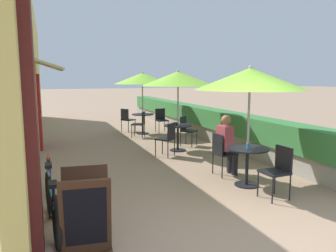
# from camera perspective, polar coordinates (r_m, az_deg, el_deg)

# --- Properties ---
(ground_plane) EXTENTS (120.00, 120.00, 0.00)m
(ground_plane) POSITION_cam_1_polar(r_m,az_deg,el_deg) (4.36, 13.35, -19.01)
(ground_plane) COLOR #9E7F66
(cafe_facade_wall) EXTENTS (0.98, 15.04, 4.20)m
(cafe_facade_wall) POSITION_cam_1_polar(r_m,az_deg,el_deg) (10.58, -22.54, 8.27)
(cafe_facade_wall) COLOR #E0CC6B
(cafe_facade_wall) RESTS_ON ground_plane
(planter_hedge) EXTENTS (0.60, 14.04, 1.01)m
(planter_hedge) POSITION_cam_1_polar(r_m,az_deg,el_deg) (11.81, 4.52, 1.26)
(planter_hedge) COLOR gray
(planter_hedge) RESTS_ON ground_plane
(patio_table_near) EXTENTS (0.78, 0.78, 0.71)m
(patio_table_near) POSITION_cam_1_polar(r_m,az_deg,el_deg) (6.25, 13.63, -5.47)
(patio_table_near) COLOR black
(patio_table_near) RESTS_ON ground_plane
(patio_umbrella_near) EXTENTS (1.98, 1.98, 2.22)m
(patio_umbrella_near) POSITION_cam_1_polar(r_m,az_deg,el_deg) (6.08, 14.10, 7.95)
(patio_umbrella_near) COLOR #B7B7BC
(patio_umbrella_near) RESTS_ON ground_plane
(cafe_chair_near_left) EXTENTS (0.42, 0.42, 0.87)m
(cafe_chair_near_left) POSITION_cam_1_polar(r_m,az_deg,el_deg) (6.80, 9.40, -4.28)
(cafe_chair_near_left) COLOR black
(cafe_chair_near_left) RESTS_ON ground_plane
(seated_patron_near_left) EXTENTS (0.42, 0.35, 1.25)m
(seated_patron_near_left) POSITION_cam_1_polar(r_m,az_deg,el_deg) (6.82, 10.22, -2.79)
(seated_patron_near_left) COLOR #23232D
(seated_patron_near_left) RESTS_ON ground_plane
(cafe_chair_near_right) EXTENTS (0.42, 0.42, 0.87)m
(cafe_chair_near_right) POSITION_cam_1_polar(r_m,az_deg,el_deg) (5.76, 18.64, -6.92)
(cafe_chair_near_right) COLOR black
(cafe_chair_near_right) RESTS_ON ground_plane
(coffee_cup_near) EXTENTS (0.07, 0.07, 0.09)m
(coffee_cup_near) POSITION_cam_1_polar(r_m,az_deg,el_deg) (6.14, 13.82, -3.44)
(coffee_cup_near) COLOR teal
(coffee_cup_near) RESTS_ON patio_table_near
(patio_table_mid) EXTENTS (0.78, 0.78, 0.71)m
(patio_table_mid) POSITION_cam_1_polar(r_m,az_deg,el_deg) (8.99, 1.72, -1.05)
(patio_table_mid) COLOR black
(patio_table_mid) RESTS_ON ground_plane
(patio_umbrella_mid) EXTENTS (1.98, 1.98, 2.22)m
(patio_umbrella_mid) POSITION_cam_1_polar(r_m,az_deg,el_deg) (8.87, 1.76, 8.24)
(patio_umbrella_mid) COLOR #B7B7BC
(patio_umbrella_mid) RESTS_ON ground_plane
(cafe_chair_mid_left) EXTENTS (0.56, 0.56, 0.87)m
(cafe_chair_mid_left) POSITION_cam_1_polar(r_m,az_deg,el_deg) (8.32, -0.05, -1.85)
(cafe_chair_mid_left) COLOR black
(cafe_chair_mid_left) RESTS_ON ground_plane
(cafe_chair_mid_right) EXTENTS (0.56, 0.56, 0.87)m
(cafe_chair_mid_right) POSITION_cam_1_polar(r_m,az_deg,el_deg) (9.68, 3.25, -0.42)
(cafe_chair_mid_right) COLOR black
(cafe_chair_mid_right) RESTS_ON ground_plane
(coffee_cup_mid) EXTENTS (0.07, 0.07, 0.09)m
(coffee_cup_mid) POSITION_cam_1_polar(r_m,az_deg,el_deg) (8.85, 1.48, 0.36)
(coffee_cup_mid) COLOR #232328
(coffee_cup_mid) RESTS_ON patio_table_mid
(patio_table_far) EXTENTS (0.78, 0.78, 0.71)m
(patio_table_far) POSITION_cam_1_polar(r_m,az_deg,el_deg) (11.76, -4.41, 1.15)
(patio_table_far) COLOR black
(patio_table_far) RESTS_ON ground_plane
(patio_umbrella_far) EXTENTS (1.98, 1.98, 2.22)m
(patio_umbrella_far) POSITION_cam_1_polar(r_m,az_deg,el_deg) (11.67, -4.49, 8.25)
(patio_umbrella_far) COLOR #B7B7BC
(patio_umbrella_far) RESTS_ON ground_plane
(cafe_chair_far_left) EXTENTS (0.55, 0.55, 0.87)m
(cafe_chair_far_left) POSITION_cam_1_polar(r_m,az_deg,el_deg) (12.21, -7.18, 1.36)
(cafe_chair_far_left) COLOR black
(cafe_chair_far_left) RESTS_ON ground_plane
(cafe_chair_far_right) EXTENTS (0.54, 0.54, 0.87)m
(cafe_chair_far_right) POSITION_cam_1_polar(r_m,az_deg,el_deg) (11.04, -4.85, 0.65)
(cafe_chair_far_right) COLOR black
(cafe_chair_far_right) RESTS_ON ground_plane
(cafe_chair_far_back) EXTENTS (0.41, 0.41, 0.87)m
(cafe_chair_far_back) POSITION_cam_1_polar(r_m,az_deg,el_deg) (12.07, -1.20, 1.34)
(cafe_chair_far_back) COLOR black
(cafe_chair_far_back) RESTS_ON ground_plane
(coffee_cup_far) EXTENTS (0.07, 0.07, 0.09)m
(coffee_cup_far) POSITION_cam_1_polar(r_m,az_deg,el_deg) (11.84, -4.07, 2.37)
(coffee_cup_far) COLOR white
(coffee_cup_far) RESTS_ON patio_table_far
(bicycle_leaning) EXTENTS (0.18, 1.70, 0.74)m
(bicycle_leaning) POSITION_cam_1_polar(r_m,az_deg,el_deg) (4.65, -19.48, -12.90)
(bicycle_leaning) COLOR black
(bicycle_leaning) RESTS_ON ground_plane
(bicycle_second) EXTENTS (0.10, 1.70, 0.73)m
(bicycle_second) POSITION_cam_1_polar(r_m,az_deg,el_deg) (5.56, -19.94, -9.43)
(bicycle_second) COLOR black
(bicycle_second) RESTS_ON ground_plane
(menu_board) EXTENTS (0.62, 0.69, 0.94)m
(menu_board) POSITION_cam_1_polar(r_m,az_deg,el_deg) (4.01, -14.12, -14.31)
(menu_board) COLOR #422819
(menu_board) RESTS_ON ground_plane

